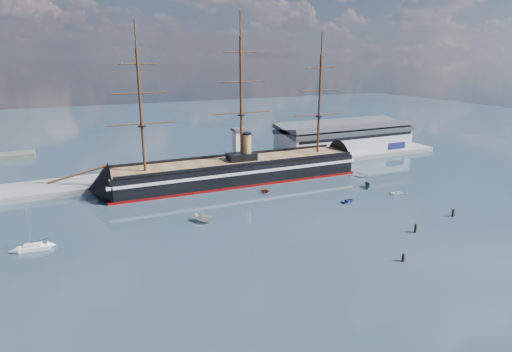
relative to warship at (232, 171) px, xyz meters
name	(u,v)px	position (x,y,z in m)	size (l,w,h in m)	color
ground	(271,196)	(5.27, -20.00, -4.04)	(600.00, 600.00, 0.00)	#21333F
quay	(252,168)	(15.27, 16.00, -4.04)	(180.00, 18.00, 2.00)	slate
warehouse	(344,137)	(63.27, 20.00, 3.95)	(63.00, 21.00, 11.60)	#B7BABC
quay_tower	(239,147)	(8.27, 13.00, 5.72)	(5.00, 5.00, 15.00)	silver
warship	(232,171)	(0.00, 0.00, 0.00)	(113.02, 17.90, 53.94)	black
sailboat	(33,247)	(-62.79, -31.63, -3.31)	(7.38, 3.19, 11.42)	white
motorboat_a	(204,222)	(-21.43, -31.96, -4.04)	(7.02, 2.57, 2.81)	beige
motorboat_b	(348,202)	(24.30, -35.29, -4.04)	(2.81, 1.12, 1.31)	navy
motorboat_c	(367,188)	(39.32, -26.08, -4.04)	(5.33, 1.95, 2.13)	#1F5339
motorboat_d	(265,193)	(5.30, -15.84, -4.04)	(5.40, 2.34, 1.98)	maroon
motorboat_e	(398,195)	(43.64, -36.24, -4.04)	(2.98, 1.19, 1.39)	silver
motorboat_f	(362,177)	(46.48, -14.17, -4.04)	(6.59, 2.42, 2.64)	white
piling_near_mid	(403,261)	(11.00, -72.58, -4.04)	(0.64, 0.64, 2.54)	black
piling_near_right	(415,232)	(25.42, -61.75, -4.04)	(0.64, 0.64, 3.02)	black
piling_far_right	(453,216)	(43.48, -57.76, -4.04)	(0.64, 0.64, 2.88)	black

